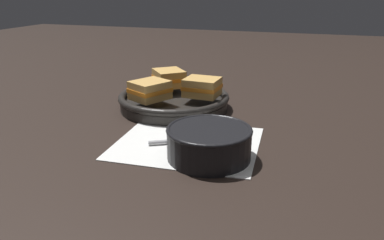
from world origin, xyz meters
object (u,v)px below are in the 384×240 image
(soup_bowl, at_px, (209,141))
(skillet, at_px, (174,101))
(spoon, at_px, (201,139))
(sandwich_near_right, at_px, (202,87))
(sandwich_near_left, at_px, (150,90))
(sandwich_far_left, at_px, (169,78))

(soup_bowl, bearing_deg, skillet, 122.83)
(spoon, xyz_separation_m, sandwich_near_right, (-0.06, 0.20, 0.06))
(soup_bowl, height_order, sandwich_near_left, sandwich_near_left)
(soup_bowl, distance_m, sandwich_near_left, 0.29)
(sandwich_near_right, bearing_deg, spoon, -73.43)
(sandwich_near_right, distance_m, sandwich_far_left, 0.13)
(skillet, xyz_separation_m, sandwich_far_left, (-0.04, 0.07, 0.04))
(sandwich_near_right, bearing_deg, skillet, -179.15)
(spoon, height_order, skillet, skillet)
(soup_bowl, relative_size, spoon, 1.10)
(spoon, xyz_separation_m, skillet, (-0.14, 0.20, 0.01))
(soup_bowl, relative_size, sandwich_far_left, 1.39)
(skillet, height_order, sandwich_far_left, sandwich_far_left)
(soup_bowl, height_order, spoon, soup_bowl)
(sandwich_near_left, xyz_separation_m, sandwich_far_left, (-0.00, 0.13, 0.00))
(sandwich_near_left, relative_size, sandwich_far_left, 0.97)
(sandwich_near_left, height_order, sandwich_far_left, same)
(spoon, height_order, sandwich_near_left, sandwich_near_left)
(soup_bowl, distance_m, sandwich_near_right, 0.29)
(skillet, bearing_deg, sandwich_near_right, 0.85)
(soup_bowl, distance_m, spoon, 0.08)
(soup_bowl, xyz_separation_m, sandwich_far_left, (-0.21, 0.33, 0.03))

